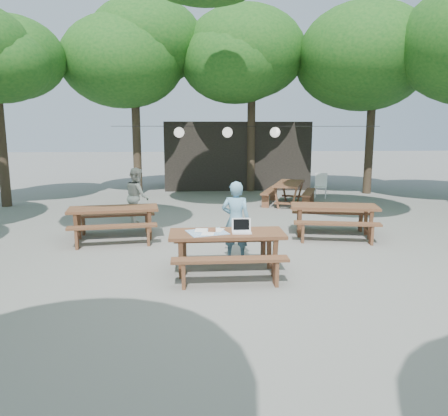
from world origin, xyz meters
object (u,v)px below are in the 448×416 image
at_px(woman, 236,221).
at_px(picnic_table_nw, 114,223).
at_px(plastic_chair, 320,191).
at_px(second_person, 137,196).
at_px(main_picnic_table, 227,252).

bearing_deg(woman, picnic_table_nw, -16.79).
relative_size(picnic_table_nw, plastic_chair, 2.32).
bearing_deg(picnic_table_nw, second_person, 70.57).
bearing_deg(picnic_table_nw, plastic_chair, 33.76).
bearing_deg(second_person, main_picnic_table, -170.24).
bearing_deg(second_person, plastic_chair, -72.88).
bearing_deg(woman, second_person, -39.25).
bearing_deg(main_picnic_table, second_person, 116.12).
height_order(main_picnic_table, picnic_table_nw, same).
distance_m(woman, second_person, 4.05).
distance_m(main_picnic_table, second_person, 4.68).
bearing_deg(main_picnic_table, plastic_chair, 63.50).
height_order(picnic_table_nw, second_person, second_person).
height_order(main_picnic_table, plastic_chair, plastic_chair).
distance_m(second_person, plastic_chair, 7.43).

